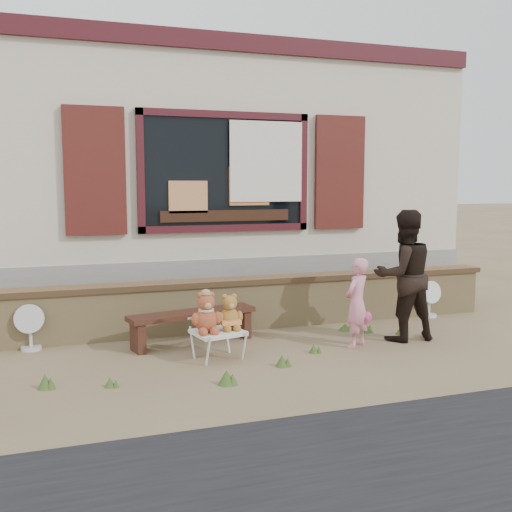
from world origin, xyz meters
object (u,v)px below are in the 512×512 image
object	(u,v)px
bench	(192,320)
child	(357,303)
teddy_bear_right	(229,311)
folding_chair	(218,333)
teddy_bear_left	(206,312)
adult	(404,275)

from	to	relation	value
bench	child	distance (m)	1.93
bench	teddy_bear_right	size ratio (longest dim) A/B	3.94
bench	folding_chair	bearing A→B (deg)	-91.25
folding_chair	teddy_bear_right	bearing A→B (deg)	-0.00
bench	teddy_bear_left	size ratio (longest dim) A/B	3.52
teddy_bear_left	folding_chair	bearing A→B (deg)	0.00
bench	teddy_bear_right	world-z (taller)	teddy_bear_right
child	adult	size ratio (longest dim) A/B	0.66
folding_chair	teddy_bear_left	size ratio (longest dim) A/B	1.31
teddy_bear_left	teddy_bear_right	size ratio (longest dim) A/B	1.12
teddy_bear_left	adult	world-z (taller)	adult
folding_chair	teddy_bear_left	bearing A→B (deg)	-180.00
bench	child	size ratio (longest dim) A/B	1.51
teddy_bear_left	adult	distance (m)	2.48
child	teddy_bear_left	bearing A→B (deg)	-33.96
bench	folding_chair	xyz separation A→B (m)	(0.13, -0.69, -0.00)
folding_chair	teddy_bear_right	size ratio (longest dim) A/B	1.47
bench	adult	world-z (taller)	adult
teddy_bear_left	adult	xyz separation A→B (m)	(2.47, 0.09, 0.25)
bench	teddy_bear_left	world-z (taller)	teddy_bear_left
child	folding_chair	bearing A→B (deg)	-34.97
folding_chair	teddy_bear_left	distance (m)	0.29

